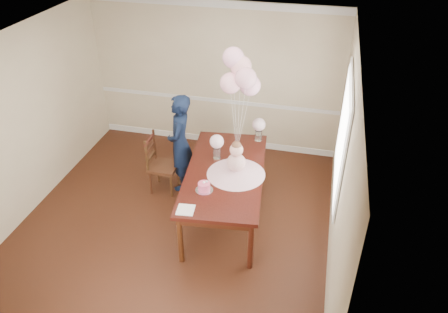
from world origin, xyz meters
TOP-DOWN VIEW (x-y plane):
  - floor at (0.00, 0.00)m, footprint 4.50×5.00m
  - ceiling at (0.00, 0.00)m, footprint 4.50×5.00m
  - wall_back at (0.00, 2.50)m, footprint 4.50×0.02m
  - wall_front at (0.00, -2.50)m, footprint 4.50×0.02m
  - wall_left at (-2.25, 0.00)m, footprint 0.02×5.00m
  - wall_right at (2.25, 0.00)m, footprint 0.02×5.00m
  - chair_rail_trim at (0.00, 2.49)m, footprint 4.50×0.02m
  - crown_molding at (0.00, 2.49)m, footprint 4.50×0.02m
  - baseboard_trim at (0.00, 2.49)m, footprint 4.50×0.02m
  - window_frame at (2.23, 0.50)m, footprint 0.02×1.66m
  - window_blinds at (2.21, 0.50)m, footprint 0.01×1.50m
  - dining_table_top at (0.68, 0.41)m, footprint 1.32×2.29m
  - table_apron at (0.68, 0.41)m, footprint 1.20×2.17m
  - table_leg_fl at (0.34, -0.64)m, footprint 0.08×0.08m
  - table_leg_fr at (1.25, -0.54)m, footprint 0.08×0.08m
  - table_leg_bl at (0.12, 1.36)m, footprint 0.08×0.08m
  - table_leg_br at (1.03, 1.46)m, footprint 0.08×0.08m
  - baby_skirt at (0.85, 0.37)m, footprint 0.92×0.92m
  - baby_torso at (0.85, 0.37)m, footprint 0.26×0.26m
  - baby_head at (0.85, 0.37)m, footprint 0.19×0.19m
  - baby_hair at (0.85, 0.37)m, footprint 0.13×0.13m
  - cake_platter at (0.52, -0.10)m, footprint 0.27×0.27m
  - birthday_cake at (0.52, -0.10)m, footprint 0.18×0.18m
  - cake_flower_a at (0.52, -0.10)m, footprint 0.03×0.03m
  - cake_flower_b at (0.55, -0.08)m, footprint 0.03×0.03m
  - rose_vase_near at (0.49, 0.72)m, footprint 0.12×0.12m
  - roses_near at (0.49, 0.72)m, footprint 0.21×0.21m
  - rose_vase_far at (1.00, 1.38)m, footprint 0.12×0.12m
  - roses_far at (1.00, 1.38)m, footprint 0.21×0.21m
  - napkin at (0.40, -0.56)m, footprint 0.24×0.24m
  - balloon_weight at (0.73, 1.02)m, footprint 0.05×0.05m
  - balloon_a at (0.62, 1.01)m, footprint 0.31×0.31m
  - balloon_b at (0.84, 0.98)m, footprint 0.31×0.31m
  - balloon_c at (0.74, 1.13)m, footprint 0.31×0.31m
  - balloon_d at (0.63, 1.14)m, footprint 0.31×0.31m
  - balloon_e at (0.88, 1.12)m, footprint 0.31×0.31m
  - balloon_ribbon_a at (0.67, 1.01)m, footprint 0.10×0.02m
  - balloon_ribbon_b at (0.79, 1.00)m, footprint 0.12×0.05m
  - balloon_ribbon_c at (0.73, 1.07)m, footprint 0.01×0.11m
  - balloon_ribbon_d at (0.68, 1.08)m, footprint 0.10×0.10m
  - balloon_ribbon_e at (0.81, 1.07)m, footprint 0.15×0.10m
  - dining_chair_seat at (-0.44, 0.83)m, footprint 0.43×0.43m
  - chair_leg_fl at (-0.61, 0.66)m, footprint 0.04×0.04m
  - chair_leg_fr at (-0.26, 0.66)m, footprint 0.04×0.04m
  - chair_leg_bl at (-0.61, 1.01)m, footprint 0.04×0.04m
  - chair_leg_br at (-0.26, 1.01)m, footprint 0.04×0.04m
  - chair_back_post_l at (-0.63, 0.66)m, footprint 0.04×0.04m
  - chair_back_post_r at (-0.63, 1.01)m, footprint 0.04×0.04m
  - chair_slat_low at (-0.63, 0.83)m, footprint 0.03×0.39m
  - chair_slat_mid at (-0.63, 0.83)m, footprint 0.03×0.39m
  - chair_slat_top at (-0.63, 0.83)m, footprint 0.03×0.39m
  - woman at (-0.19, 1.00)m, footprint 0.48×0.65m

SIDE VIEW (x-z plane):
  - floor at x=0.00m, z-range 0.00..0.00m
  - baseboard_trim at x=0.00m, z-range 0.00..0.12m
  - chair_leg_fl at x=-0.61m, z-range 0.00..0.42m
  - chair_leg_fr at x=-0.26m, z-range 0.00..0.42m
  - chair_leg_bl at x=-0.61m, z-range 0.00..0.42m
  - chair_leg_br at x=-0.26m, z-range 0.00..0.42m
  - table_leg_fl at x=0.34m, z-range 0.00..0.77m
  - table_leg_fr at x=1.25m, z-range 0.00..0.77m
  - table_leg_bl at x=0.12m, z-range 0.00..0.77m
  - table_leg_br at x=1.03m, z-range 0.00..0.77m
  - dining_chair_seat at x=-0.44m, z-range 0.42..0.46m
  - chair_slat_low at x=-0.63m, z-range 0.58..0.63m
  - table_apron at x=0.68m, z-range 0.66..0.77m
  - chair_back_post_l at x=-0.63m, z-range 0.45..1.00m
  - chair_back_post_r at x=-0.63m, z-range 0.45..1.00m
  - chair_slat_mid at x=-0.63m, z-range 0.74..0.79m
  - dining_table_top at x=0.68m, z-range 0.77..0.82m
  - woman at x=-0.19m, z-range 0.00..1.64m
  - cake_platter at x=0.52m, z-range 0.82..0.83m
  - napkin at x=0.40m, z-range 0.82..0.83m
  - balloon_weight at x=0.73m, z-range 0.82..0.84m
  - baby_skirt at x=0.85m, z-range 0.82..0.93m
  - birthday_cake at x=0.52m, z-range 0.83..0.94m
  - chair_rail_trim at x=0.00m, z-range 0.86..0.94m
  - rose_vase_near at x=0.49m, z-range 0.82..1.00m
  - rose_vase_far at x=1.00m, z-range 0.82..1.00m
  - chair_slat_top at x=-0.63m, z-range 0.89..0.94m
  - cake_flower_a at x=0.52m, z-range 0.94..0.97m
  - cake_flower_b at x=0.55m, z-range 0.94..0.97m
  - baby_torso at x=0.85m, z-range 0.89..1.15m
  - roses_near at x=0.49m, z-range 1.00..1.21m
  - roses_far at x=1.00m, z-range 1.00..1.21m
  - baby_head at x=0.85m, z-range 1.13..1.32m
  - balloon_ribbon_e at x=0.81m, z-range 0.84..1.69m
  - baby_hair at x=0.85m, z-range 1.23..1.36m
  - balloon_ribbon_a at x=0.67m, z-range 0.83..1.75m
  - balloon_ribbon_b at x=0.79m, z-range 0.83..1.86m
  - wall_back at x=0.00m, z-range 0.00..2.70m
  - wall_front at x=0.00m, z-range 0.00..2.70m
  - wall_left at x=-2.25m, z-range 0.00..2.70m
  - wall_right at x=2.25m, z-range 0.00..2.70m
  - balloon_ribbon_c at x=0.73m, z-range 0.83..1.97m
  - balloon_ribbon_d at x=0.68m, z-range 0.84..2.08m
  - window_frame at x=2.23m, z-range 0.77..2.33m
  - window_blinds at x=2.21m, z-range 0.85..2.25m
  - balloon_e at x=0.88m, z-range 1.71..2.01m
  - balloon_a at x=0.62m, z-range 1.76..2.07m
  - balloon_b at x=0.84m, z-range 1.87..2.18m
  - balloon_c at x=0.74m, z-range 1.98..2.29m
  - balloon_d at x=0.63m, z-range 2.09..2.40m
  - crown_molding at x=0.00m, z-range 2.57..2.69m
  - ceiling at x=0.00m, z-range 2.69..2.71m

